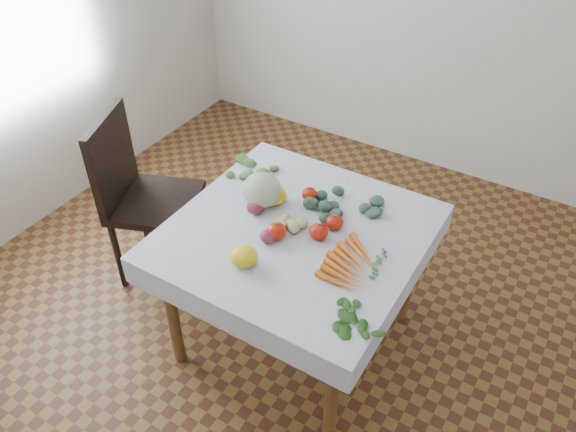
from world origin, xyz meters
name	(u,v)px	position (x,y,z in m)	size (l,w,h in m)	color
ground	(295,335)	(0.00, 0.00, 0.00)	(4.00, 4.00, 0.00)	brown
table	(296,247)	(0.00, 0.00, 0.65)	(1.00, 1.00, 0.75)	brown
tablecloth	(297,231)	(0.00, 0.00, 0.75)	(1.12, 1.12, 0.01)	white
chair	(137,188)	(-1.05, 0.02, 0.58)	(0.60, 0.60, 1.02)	black
cabbage	(262,190)	(-0.25, 0.08, 0.84)	(0.19, 0.19, 0.17)	#B4CAA9
tomato_a	(309,194)	(-0.07, 0.23, 0.79)	(0.07, 0.07, 0.07)	#B81D0C
tomato_b	(277,231)	(-0.05, -0.09, 0.79)	(0.09, 0.09, 0.08)	#B81D0C
tomato_c	(334,222)	(0.14, 0.10, 0.79)	(0.08, 0.08, 0.07)	#B81D0C
tomato_d	(319,232)	(0.11, 0.01, 0.79)	(0.09, 0.09, 0.08)	#B81D0C
heirloom_back	(273,194)	(-0.21, 0.12, 0.80)	(0.14, 0.14, 0.09)	yellow
heirloom_front	(244,256)	(-0.08, -0.31, 0.80)	(0.12, 0.12, 0.08)	yellow
onion_a	(255,207)	(-0.23, 0.01, 0.79)	(0.08, 0.08, 0.07)	#5B1A32
onion_b	(268,236)	(-0.07, -0.13, 0.79)	(0.07, 0.07, 0.06)	#5B1A32
tomatillo_cluster	(291,223)	(-0.03, 0.01, 0.78)	(0.15, 0.10, 0.05)	#A8BD6D
carrot_bunch	(350,265)	(0.32, -0.09, 0.77)	(0.21, 0.33, 0.03)	orange
kale_bunch	(342,206)	(0.11, 0.25, 0.78)	(0.29, 0.29, 0.04)	#345545
basil_bunch	(359,318)	(0.48, -0.33, 0.76)	(0.27, 0.19, 0.01)	#28551A
dill_bunch	(250,172)	(-0.44, 0.26, 0.77)	(0.26, 0.21, 0.03)	#46803B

